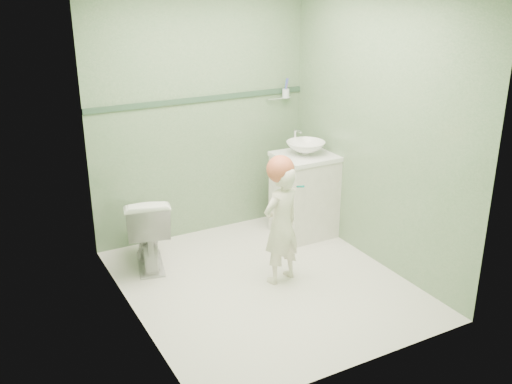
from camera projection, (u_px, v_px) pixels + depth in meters
ground at (264, 284)px, 4.94m from camera, size 2.50×2.50×0.00m
room_shell at (265, 147)px, 4.52m from camera, size 2.50×2.54×2.40m
trim_stripe at (201, 99)px, 5.48m from camera, size 2.20×0.02×0.05m
vanity at (304, 196)px, 5.75m from camera, size 0.52×0.50×0.80m
counter at (305, 156)px, 5.60m from camera, size 0.54×0.52×0.04m
basin at (306, 148)px, 5.57m from camera, size 0.37×0.37×0.13m
faucet at (296, 135)px, 5.70m from camera, size 0.03×0.13×0.18m
cup_holder at (285, 93)px, 5.84m from camera, size 0.26×0.07×0.21m
toilet at (147, 230)px, 5.15m from camera, size 0.53×0.74×0.68m
toddler at (281, 225)px, 4.82m from camera, size 0.42×0.33×1.03m
hair_cap at (280, 169)px, 4.68m from camera, size 0.23×0.23×0.23m
teal_toothbrush at (299, 186)px, 4.66m from camera, size 0.11×0.14×0.08m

